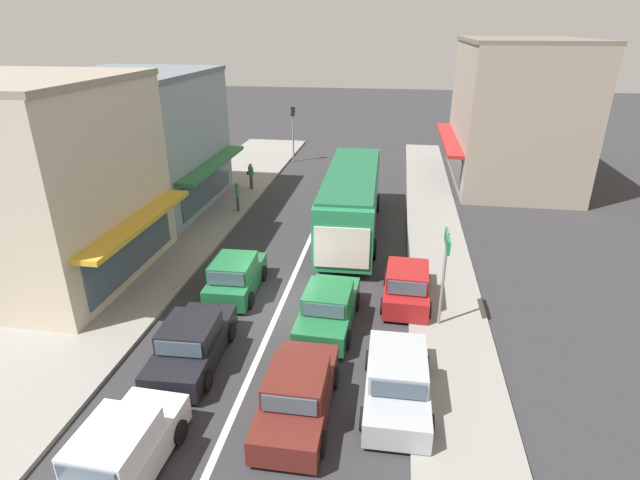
# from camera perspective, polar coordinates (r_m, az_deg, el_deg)

# --- Properties ---
(ground_plane) EXTENTS (140.00, 140.00, 0.00)m
(ground_plane) POSITION_cam_1_polar(r_m,az_deg,el_deg) (19.37, -4.37, -7.17)
(ground_plane) COLOR #2D2D30
(lane_centre_line) EXTENTS (0.20, 28.00, 0.01)m
(lane_centre_line) POSITION_cam_1_polar(r_m,az_deg,el_deg) (22.81, -2.13, -2.11)
(lane_centre_line) COLOR silver
(lane_centre_line) RESTS_ON ground
(sidewalk_left) EXTENTS (5.20, 44.00, 0.14)m
(sidewalk_left) POSITION_cam_1_polar(r_m,az_deg,el_deg) (26.54, -15.88, 0.91)
(sidewalk_left) COLOR gray
(sidewalk_left) RESTS_ON ground
(kerb_right) EXTENTS (2.80, 44.00, 0.12)m
(kerb_right) POSITION_cam_1_polar(r_m,az_deg,el_deg) (24.35, 13.26, -0.90)
(kerb_right) COLOR gray
(kerb_right) RESTS_ON ground
(shopfront_corner_near) EXTENTS (8.77, 8.22, 8.13)m
(shopfront_corner_near) POSITION_cam_1_polar(r_m,az_deg,el_deg) (22.85, -30.10, 5.60)
(shopfront_corner_near) COLOR beige
(shopfront_corner_near) RESTS_ON ground
(shopfront_mid_block) EXTENTS (8.40, 8.97, 7.58)m
(shopfront_mid_block) POSITION_cam_1_polar(r_m,az_deg,el_deg) (30.11, -19.81, 10.49)
(shopfront_mid_block) COLOR #84939E
(shopfront_mid_block) RESTS_ON ground
(building_right_far) EXTENTS (8.16, 11.47, 9.05)m
(building_right_far) POSITION_cam_1_polar(r_m,az_deg,el_deg) (35.84, 21.39, 13.37)
(building_right_far) COLOR gray
(building_right_far) RESTS_ON ground
(city_bus) EXTENTS (2.94, 10.91, 3.23)m
(city_bus) POSITION_cam_1_polar(r_m,az_deg,el_deg) (25.01, 3.62, 4.85)
(city_bus) COLOR #237A4C
(city_bus) RESTS_ON ground
(hatchback_adjacent_lane_lead) EXTENTS (1.91, 3.75, 1.54)m
(hatchback_adjacent_lane_lead) POSITION_cam_1_polar(r_m,az_deg,el_deg) (19.97, -9.61, -4.13)
(hatchback_adjacent_lane_lead) COLOR #1E6638
(hatchback_adjacent_lane_lead) RESTS_ON ground
(sedan_behind_bus_mid) EXTENTS (1.91, 4.21, 1.47)m
(sedan_behind_bus_mid) POSITION_cam_1_polar(r_m,az_deg,el_deg) (14.10, -2.59, -17.22)
(sedan_behind_bus_mid) COLOR #561E19
(sedan_behind_bus_mid) RESTS_ON ground
(sedan_behind_bus_near) EXTENTS (2.02, 4.26, 1.47)m
(sedan_behind_bus_near) POSITION_cam_1_polar(r_m,az_deg,el_deg) (17.69, 0.96, -7.82)
(sedan_behind_bus_near) COLOR #1E6638
(sedan_behind_bus_near) RESTS_ON ground
(hatchback_adjacent_lane_trail) EXTENTS (1.92, 3.76, 1.54)m
(hatchback_adjacent_lane_trail) POSITION_cam_1_polar(r_m,az_deg,el_deg) (13.41, -21.71, -21.59)
(hatchback_adjacent_lane_trail) COLOR silver
(hatchback_adjacent_lane_trail) RESTS_ON ground
(sedan_queue_gap_filler) EXTENTS (2.02, 4.26, 1.47)m
(sedan_queue_gap_filler) POSITION_cam_1_polar(r_m,az_deg,el_deg) (16.42, -14.42, -11.41)
(sedan_queue_gap_filler) COLOR black
(sedan_queue_gap_filler) RESTS_ON ground
(parked_sedan_kerb_front) EXTENTS (1.93, 4.21, 1.47)m
(parked_sedan_kerb_front) POSITION_cam_1_polar(r_m,az_deg,el_deg) (14.68, 8.83, -15.60)
(parked_sedan_kerb_front) COLOR #9EA3A8
(parked_sedan_kerb_front) RESTS_ON ground
(parked_hatchback_kerb_second) EXTENTS (1.89, 3.74, 1.54)m
(parked_hatchback_kerb_second) POSITION_cam_1_polar(r_m,az_deg,el_deg) (19.34, 9.89, -5.12)
(parked_hatchback_kerb_second) COLOR maroon
(parked_hatchback_kerb_second) RESTS_ON ground
(traffic_light_downstreet) EXTENTS (0.33, 0.24, 4.20)m
(traffic_light_downstreet) POSITION_cam_1_polar(r_m,az_deg,el_deg) (38.74, -3.10, 13.03)
(traffic_light_downstreet) COLOR gray
(traffic_light_downstreet) RESTS_ON ground
(directional_road_sign) EXTENTS (0.10, 1.40, 3.60)m
(directional_road_sign) POSITION_cam_1_polar(r_m,az_deg,el_deg) (17.15, 14.16, -2.01)
(directional_road_sign) COLOR gray
(directional_road_sign) RESTS_ON ground
(pedestrian_with_handbag_near) EXTENTS (0.53, 0.58, 1.63)m
(pedestrian_with_handbag_near) POSITION_cam_1_polar(r_m,az_deg,el_deg) (32.29, -7.91, 7.46)
(pedestrian_with_handbag_near) COLOR #4C4742
(pedestrian_with_handbag_near) RESTS_ON sidewalk_left
(pedestrian_browsing_midblock) EXTENTS (0.32, 0.55, 1.63)m
(pedestrian_browsing_midblock) POSITION_cam_1_polar(r_m,az_deg,el_deg) (28.38, -9.44, 5.12)
(pedestrian_browsing_midblock) COLOR #333338
(pedestrian_browsing_midblock) RESTS_ON sidewalk_left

